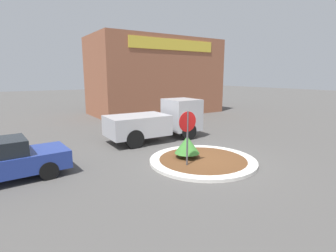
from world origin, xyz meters
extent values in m
plane|color=#514F4C|center=(0.00, 0.00, 0.00)|extent=(120.00, 120.00, 0.00)
cylinder|color=silver|center=(0.00, 0.00, 0.06)|extent=(4.42, 4.42, 0.13)
cylinder|color=brown|center=(0.00, 0.00, 0.06)|extent=(3.63, 3.63, 0.13)
cylinder|color=#4C4C51|center=(-0.98, -0.21, 1.12)|extent=(0.07, 0.07, 2.25)
cylinder|color=#B71414|center=(-0.98, -0.21, 1.84)|extent=(0.78, 0.03, 0.78)
cylinder|color=brown|center=(-0.41, 0.53, 0.23)|extent=(0.08, 0.08, 0.20)
cone|color=#3D7F33|center=(-0.41, 0.53, 0.69)|extent=(1.05, 1.05, 0.72)
cube|color=#B2B2B7|center=(2.02, 4.30, 1.31)|extent=(1.74, 1.99, 1.78)
cube|color=#B2B2B7|center=(-0.84, 4.36, 0.95)|extent=(3.22, 2.12, 1.06)
cube|color=black|center=(2.61, 4.28, 1.62)|extent=(0.08, 1.74, 0.62)
cylinder|color=black|center=(1.88, 5.24, 0.47)|extent=(0.94, 0.25, 0.94)
cylinder|color=black|center=(1.84, 3.36, 0.47)|extent=(0.94, 0.25, 0.94)
cylinder|color=black|center=(-1.40, 5.31, 0.47)|extent=(0.94, 0.25, 0.94)
cylinder|color=black|center=(-1.44, 3.43, 0.47)|extent=(0.94, 0.25, 0.94)
cube|color=#93563D|center=(5.89, 13.82, 3.44)|extent=(11.80, 6.00, 6.87)
cube|color=gold|center=(5.89, 10.79, 6.06)|extent=(8.26, 0.08, 0.90)
cube|color=navy|center=(-7.05, 2.20, 0.59)|extent=(4.36, 1.94, 0.64)
cylinder|color=black|center=(-5.77, 3.06, 0.32)|extent=(0.65, 0.22, 0.64)
cylinder|color=black|center=(-5.68, 1.50, 0.32)|extent=(0.65, 0.22, 0.64)
camera|label=1|loc=(-6.92, -7.95, 3.56)|focal=28.00mm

